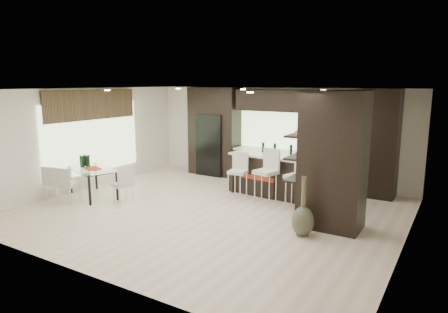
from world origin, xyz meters
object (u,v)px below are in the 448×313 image
Objects in this scene: bench at (255,183)px; stool_right at (297,187)px; kitchen_island at (280,175)px; chair_near at (69,187)px; stool_mid at (266,182)px; dining_table at (93,183)px; stool_left at (238,180)px; chair_end at (123,187)px; floor_vase at (303,207)px; chair_far at (56,185)px.

stool_right is at bearing -19.90° from bench.
chair_near is (-3.97, -3.33, -0.11)m from kitchen_island.
stool_mid is 4.33m from dining_table.
stool_left is 0.88× the size of stool_mid.
bench is 1.83× the size of chair_end.
stool_left reaches higher than chair_end.
floor_vase is 6.00m from chair_far.
chair_near is at bearing -135.53° from stool_right.
chair_end is at bearing -136.11° from stool_mid.
stool_mid is 1.30× the size of chair_far.
kitchen_island is 1.15m from stool_left.
floor_vase reaches higher than kitchen_island.
chair_near is (-5.45, -0.96, -0.16)m from floor_vase.
chair_far is at bearing -134.44° from bench.
dining_table is at bearing -143.08° from stool_mid.
stool_mid is 0.78m from stool_right.
chair_near reaches higher than bench.
floor_vase reaches higher than bench.
stool_left is 4.42m from chair_far.
chair_far is at bearing -138.05° from kitchen_island.
dining_table is (-3.36, -2.41, 0.09)m from bench.
stool_left is 4.04m from chair_near.
stool_mid reaches higher than stool_right.
stool_mid is (0.00, -0.88, 0.00)m from kitchen_island.
stool_mid is 2.10m from floor_vase.
floor_vase is (1.48, -1.49, 0.05)m from stool_mid.
chair_near is 0.47m from chair_far.
stool_left is at bearing -168.61° from stool_mid.
chair_near is 1.03× the size of chair_far.
stool_mid is at bearing 43.26° from dining_table.
stool_right is 1.57m from bench.
dining_table is at bearing -138.07° from bench.
chair_far is at bearing -103.17° from dining_table.
chair_end is at bearing -149.76° from stool_left.
stool_right is at bearing 115.36° from floor_vase.
kitchen_island reaches higher than chair_far.
stool_mid is 1.37× the size of chair_end.
bench is 3.03m from floor_vase.
kitchen_island is at bearing 38.75° from stool_left.
chair_near is at bearing -70.21° from dining_table.
bench is at bearing 27.36° from chair_near.
kitchen_island is 3.27× the size of chair_end.
chair_end is at bearing 19.79° from dining_table.
chair_end is (1.04, 0.73, -0.03)m from chair_near.
stool_right reaches higher than bench.
kitchen_island reaches higher than chair_end.
chair_far is 1.05× the size of chair_end.
kitchen_island is 2.39× the size of stool_mid.
stool_mid is 0.71× the size of dining_table.
stool_mid reaches higher than chair_end.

